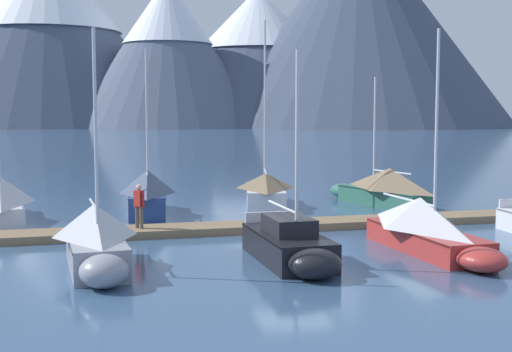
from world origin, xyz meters
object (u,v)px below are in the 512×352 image
(sailboat_second_berth, at_px, (96,240))
(sailboat_far_berth, at_px, (265,190))
(sailboat_end_of_dock, at_px, (382,188))
(sailboat_mid_dock_port, at_px, (148,193))
(sailboat_outer_slip, at_px, (428,228))
(sailboat_nearest_berth, at_px, (0,200))
(sailboat_mid_dock_starboard, at_px, (292,245))
(person_on_dock, at_px, (139,203))

(sailboat_second_berth, xyz_separation_m, sailboat_far_berth, (8.15, 12.69, -0.10))
(sailboat_far_berth, bearing_deg, sailboat_second_berth, -122.71)
(sailboat_far_berth, bearing_deg, sailboat_end_of_dock, -10.32)
(sailboat_mid_dock_port, relative_size, sailboat_outer_slip, 1.02)
(sailboat_far_berth, bearing_deg, sailboat_nearest_berth, -169.70)
(sailboat_second_berth, bearing_deg, sailboat_mid_dock_starboard, -3.93)
(sailboat_mid_dock_port, bearing_deg, sailboat_far_berth, 15.39)
(sailboat_nearest_berth, distance_m, sailboat_mid_dock_starboard, 14.86)
(person_on_dock, bearing_deg, sailboat_outer_slip, -28.76)
(sailboat_mid_dock_starboard, bearing_deg, sailboat_nearest_berth, 133.02)
(sailboat_far_berth, height_order, sailboat_outer_slip, sailboat_far_berth)
(sailboat_far_berth, relative_size, sailboat_end_of_dock, 1.27)
(sailboat_far_berth, relative_size, person_on_dock, 5.50)
(sailboat_outer_slip, distance_m, sailboat_end_of_dock, 11.65)
(sailboat_far_berth, bearing_deg, sailboat_mid_dock_port, -164.61)
(sailboat_mid_dock_starboard, height_order, sailboat_end_of_dock, sailboat_mid_dock_starboard)
(sailboat_mid_dock_port, distance_m, sailboat_outer_slip, 13.81)
(sailboat_second_berth, xyz_separation_m, sailboat_outer_slip, (10.97, 0.38, -0.08))
(sailboat_far_berth, bearing_deg, sailboat_mid_dock_starboard, -99.47)
(sailboat_nearest_berth, height_order, sailboat_far_berth, sailboat_far_berth)
(sailboat_mid_dock_port, height_order, sailboat_far_berth, sailboat_far_berth)
(sailboat_nearest_berth, bearing_deg, person_on_dock, -40.60)
(sailboat_outer_slip, bearing_deg, sailboat_mid_dock_port, 129.36)
(sailboat_outer_slip, relative_size, sailboat_end_of_dock, 1.02)
(sailboat_far_berth, distance_m, person_on_dock, 9.74)
(sailboat_nearest_berth, height_order, sailboat_outer_slip, sailboat_nearest_berth)
(sailboat_far_berth, xyz_separation_m, sailboat_end_of_dock, (5.81, -1.06, 0.09))
(sailboat_outer_slip, xyz_separation_m, person_on_dock, (-9.43, 5.17, 0.42))
(sailboat_second_berth, relative_size, sailboat_end_of_dock, 0.98)
(sailboat_mid_dock_starboard, bearing_deg, person_on_dock, 126.56)
(sailboat_second_berth, distance_m, sailboat_end_of_dock, 18.18)
(sailboat_far_berth, height_order, sailboat_end_of_dock, sailboat_far_berth)
(sailboat_end_of_dock, bearing_deg, sailboat_outer_slip, -104.90)
(sailboat_mid_dock_port, relative_size, sailboat_mid_dock_starboard, 1.15)
(sailboat_outer_slip, bearing_deg, sailboat_mid_dock_starboard, -171.05)
(sailboat_mid_dock_starboard, distance_m, sailboat_far_berth, 13.29)
(sailboat_far_berth, distance_m, sailboat_outer_slip, 12.63)
(sailboat_second_berth, bearing_deg, sailboat_mid_dock_port, 78.69)
(sailboat_end_of_dock, distance_m, person_on_dock, 13.83)
(sailboat_mid_dock_port, height_order, sailboat_end_of_dock, sailboat_mid_dock_port)
(sailboat_mid_dock_port, height_order, sailboat_outer_slip, sailboat_mid_dock_port)
(sailboat_nearest_berth, bearing_deg, sailboat_far_berth, 10.30)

